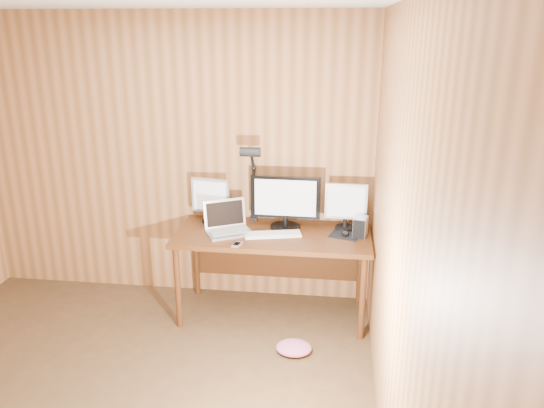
% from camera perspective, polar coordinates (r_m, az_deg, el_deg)
% --- Properties ---
extents(room_shell, '(4.00, 4.00, 4.00)m').
position_cam_1_polar(room_shell, '(2.99, -22.00, -4.67)').
color(room_shell, '#4D351D').
rests_on(room_shell, ground).
extents(desk, '(1.60, 0.70, 0.75)m').
position_cam_1_polar(desk, '(4.47, 0.19, -4.27)').
color(desk, '#4B260F').
rests_on(desk, floor).
extents(monitor_center, '(0.58, 0.25, 0.45)m').
position_cam_1_polar(monitor_center, '(4.39, 1.46, 0.27)').
color(monitor_center, black).
rests_on(monitor_center, desk).
extents(monitor_left, '(0.34, 0.16, 0.39)m').
position_cam_1_polar(monitor_left, '(4.57, -6.63, 0.52)').
color(monitor_left, black).
rests_on(monitor_left, desk).
extents(monitor_right, '(0.35, 0.16, 0.39)m').
position_cam_1_polar(monitor_right, '(4.42, 7.95, -0.12)').
color(monitor_right, black).
rests_on(monitor_right, desk).
extents(laptop, '(0.44, 0.41, 0.25)m').
position_cam_1_polar(laptop, '(4.39, -4.83, -2.20)').
color(laptop, silver).
rests_on(laptop, desk).
extents(keyboard, '(0.48, 0.24, 0.02)m').
position_cam_1_polar(keyboard, '(4.31, 0.09, -3.27)').
color(keyboard, white).
rests_on(keyboard, desk).
extents(mousepad, '(0.28, 0.25, 0.00)m').
position_cam_1_polar(mousepad, '(4.35, 7.87, -3.33)').
color(mousepad, black).
rests_on(mousepad, desk).
extents(mouse, '(0.07, 0.11, 0.04)m').
position_cam_1_polar(mouse, '(4.35, 7.88, -3.09)').
color(mouse, black).
rests_on(mouse, mousepad).
extents(hard_drive, '(0.13, 0.16, 0.16)m').
position_cam_1_polar(hard_drive, '(4.33, 9.49, -2.43)').
color(hard_drive, silver).
rests_on(hard_drive, desk).
extents(phone, '(0.08, 0.12, 0.02)m').
position_cam_1_polar(phone, '(4.13, -3.78, -4.35)').
color(phone, silver).
rests_on(phone, desk).
extents(speaker, '(0.05, 0.05, 0.13)m').
position_cam_1_polar(speaker, '(4.49, 9.97, -1.91)').
color(speaker, black).
rests_on(speaker, desk).
extents(desk_lamp, '(0.17, 0.24, 0.73)m').
position_cam_1_polar(desk_lamp, '(4.45, -2.17, 3.40)').
color(desk_lamp, black).
rests_on(desk_lamp, desk).
extents(fabric_pile, '(0.33, 0.29, 0.09)m').
position_cam_1_polar(fabric_pile, '(4.17, 2.36, -15.21)').
color(fabric_pile, '#C6608D').
rests_on(fabric_pile, floor).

